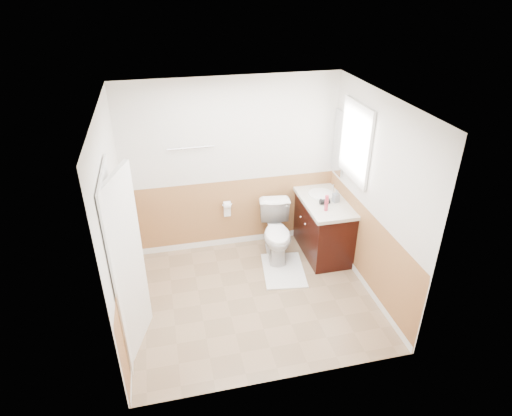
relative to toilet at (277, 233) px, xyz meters
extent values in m
plane|color=#8C7051|center=(-0.53, -0.82, -0.39)|extent=(3.00, 3.00, 0.00)
plane|color=white|center=(-0.53, -0.82, 2.11)|extent=(3.00, 3.00, 0.00)
plane|color=silver|center=(-0.53, 0.48, 0.86)|extent=(3.00, 0.00, 3.00)
plane|color=silver|center=(-0.53, -2.12, 0.86)|extent=(3.00, 0.00, 3.00)
plane|color=silver|center=(-2.03, -0.82, 0.86)|extent=(0.00, 3.00, 3.00)
plane|color=silver|center=(0.97, -0.82, 0.86)|extent=(0.00, 3.00, 3.00)
plane|color=#BA854A|center=(-0.53, 0.47, 0.11)|extent=(3.00, 0.00, 3.00)
plane|color=#BA854A|center=(-0.53, -2.11, 0.11)|extent=(3.00, 0.00, 3.00)
plane|color=#BA854A|center=(-2.02, -0.82, 0.11)|extent=(0.00, 2.60, 2.60)
plane|color=#BA854A|center=(0.95, -0.82, 0.11)|extent=(0.00, 2.60, 2.60)
imported|color=white|center=(0.00, 0.00, 0.00)|extent=(0.54, 0.82, 0.78)
cube|color=white|center=(0.00, -0.38, -0.38)|extent=(0.66, 0.87, 0.02)
cube|color=black|center=(0.68, -0.01, 0.01)|extent=(0.55, 1.10, 0.80)
sphere|color=silver|center=(0.38, -0.11, 0.16)|extent=(0.03, 0.03, 0.03)
sphere|color=silver|center=(0.38, 0.09, 0.16)|extent=(0.03, 0.03, 0.03)
cube|color=beige|center=(0.67, -0.01, 0.43)|extent=(0.60, 1.15, 0.05)
cylinder|color=white|center=(0.68, 0.14, 0.47)|extent=(0.36, 0.36, 0.02)
cylinder|color=silver|center=(0.86, 0.14, 0.53)|extent=(0.02, 0.02, 0.14)
cylinder|color=#C03147|center=(0.58, -0.31, 0.57)|extent=(0.05, 0.05, 0.22)
imported|color=gray|center=(0.80, -0.11, 0.55)|extent=(0.10, 0.10, 0.18)
cylinder|color=black|center=(0.63, -0.13, 0.49)|extent=(0.14, 0.07, 0.07)
cylinder|color=black|center=(0.60, -0.07, 0.46)|extent=(0.03, 0.03, 0.07)
cube|color=silver|center=(0.94, 0.28, 1.16)|extent=(0.02, 0.35, 0.90)
cube|color=white|center=(0.94, -0.23, 1.36)|extent=(0.04, 0.80, 1.00)
cube|color=white|center=(0.95, -0.23, 1.36)|extent=(0.01, 0.70, 0.90)
cube|color=white|center=(-1.93, -1.27, 0.63)|extent=(0.29, 0.78, 2.04)
cube|color=white|center=(-2.01, -1.27, 0.64)|extent=(0.02, 0.92, 2.10)
sphere|color=silver|center=(-1.87, -0.94, 0.56)|extent=(0.06, 0.06, 0.06)
cylinder|color=silver|center=(-1.08, 0.43, 1.21)|extent=(0.62, 0.02, 0.02)
cylinder|color=silver|center=(-0.63, 0.41, 0.31)|extent=(0.14, 0.02, 0.02)
cylinder|color=white|center=(-0.63, 0.41, 0.31)|extent=(0.10, 0.11, 0.11)
cube|color=white|center=(-0.63, 0.41, 0.20)|extent=(0.10, 0.01, 0.16)
camera|label=1|loc=(-1.46, -5.01, 3.27)|focal=30.48mm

